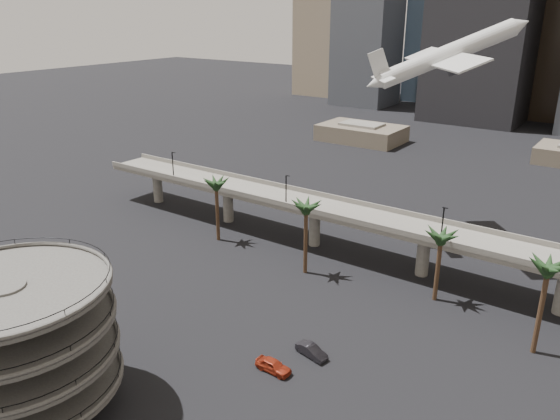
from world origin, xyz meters
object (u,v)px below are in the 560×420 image
Objects in this scene: overpass at (367,222)px; car_a at (273,366)px; car_b at (312,351)px; parking_ramp at (14,337)px; airborne_jet at (447,55)px.

car_a is at bearing -80.94° from overpass.
car_a is at bearing 170.12° from car_b.
airborne_jet reaches higher than parking_ramp.
car_b is at bearing 52.90° from parking_ramp.
airborne_jet reaches higher than car_b.
car_a is 1.03× the size of car_b.
overpass is at bearing 26.30° from car_b.
airborne_jet is at bearing 76.46° from parking_ramp.
overpass reaches higher than car_a.
car_a is at bearing -130.72° from airborne_jet.
airborne_jet reaches higher than car_a.
airborne_jet is 59.97m from car_b.
parking_ramp is 82.93m from airborne_jet.
overpass is 33.75m from airborne_jet.
airborne_jet is 64.53m from car_a.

